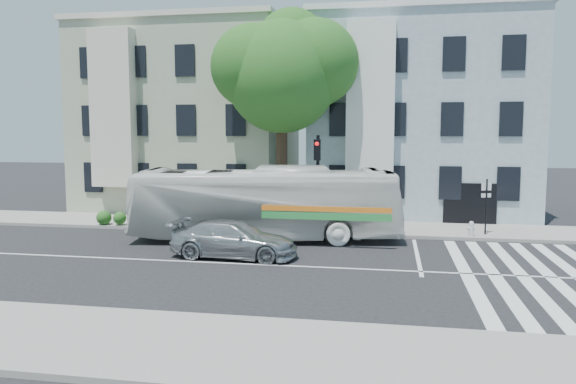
% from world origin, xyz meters
% --- Properties ---
extents(ground, '(120.00, 120.00, 0.00)m').
position_xyz_m(ground, '(0.00, 0.00, 0.00)').
color(ground, black).
rests_on(ground, ground).
extents(sidewalk_far, '(80.00, 4.00, 0.15)m').
position_xyz_m(sidewalk_far, '(0.00, 8.00, 0.07)').
color(sidewalk_far, gray).
rests_on(sidewalk_far, ground).
extents(sidewalk_near, '(80.00, 4.00, 0.15)m').
position_xyz_m(sidewalk_near, '(0.00, -8.00, 0.07)').
color(sidewalk_near, gray).
rests_on(sidewalk_near, ground).
extents(building_left, '(12.00, 10.00, 11.00)m').
position_xyz_m(building_left, '(-7.00, 15.00, 5.50)').
color(building_left, '#A7B093').
rests_on(building_left, ground).
extents(building_right, '(12.00, 10.00, 11.00)m').
position_xyz_m(building_right, '(7.00, 15.00, 5.50)').
color(building_right, '#8B9DA6').
rests_on(building_right, ground).
extents(street_tree, '(7.30, 5.90, 11.10)m').
position_xyz_m(street_tree, '(0.06, 8.74, 7.83)').
color(street_tree, '#2D2116').
rests_on(street_tree, ground).
extents(bus, '(4.60, 12.05, 3.28)m').
position_xyz_m(bus, '(0.05, 4.58, 1.64)').
color(bus, silver).
rests_on(bus, ground).
extents(sedan, '(2.25, 4.96, 1.41)m').
position_xyz_m(sedan, '(-0.41, 0.99, 0.70)').
color(sedan, '#AFB3B7').
rests_on(sedan, ground).
extents(hedge, '(8.51, 0.97, 0.70)m').
position_xyz_m(hedge, '(-4.40, 6.30, 0.50)').
color(hedge, '#2D5C1E').
rests_on(hedge, sidewalk_far).
extents(traffic_signal, '(0.49, 0.55, 4.63)m').
position_xyz_m(traffic_signal, '(2.15, 5.94, 2.99)').
color(traffic_signal, black).
rests_on(traffic_signal, ground).
extents(fire_hydrant, '(0.39, 0.27, 0.68)m').
position_xyz_m(fire_hydrant, '(9.00, 6.30, 0.50)').
color(fire_hydrant, silver).
rests_on(fire_hydrant, sidewalk_far).
extents(far_sign_pole, '(0.44, 0.22, 2.52)m').
position_xyz_m(far_sign_pole, '(9.69, 6.96, 1.75)').
color(far_sign_pole, black).
rests_on(far_sign_pole, sidewalk_far).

